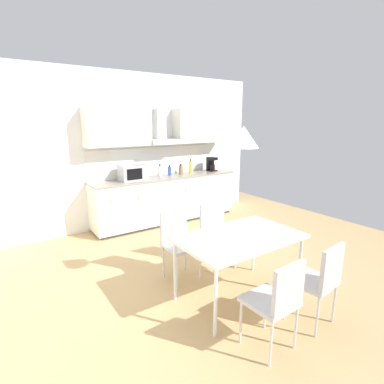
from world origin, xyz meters
name	(u,v)px	position (x,y,z in m)	size (l,w,h in m)	color
ground_plane	(200,279)	(0.00, 0.00, -0.01)	(7.58, 7.61, 0.02)	tan
wall_back	(120,151)	(0.00, 2.59, 1.44)	(6.07, 0.10, 2.87)	white
kitchen_counter	(167,199)	(0.79, 2.24, 0.47)	(3.00, 0.62, 0.92)	#333333
backsplash_tile	(159,161)	(0.79, 2.53, 1.20)	(2.98, 0.02, 0.55)	silver
upper_wall_cabinets	(162,127)	(0.79, 2.37, 1.87)	(2.98, 0.40, 0.68)	silver
microwave	(133,173)	(0.09, 2.24, 1.06)	(0.48, 0.35, 0.28)	#ADADB2
coffee_maker	(211,164)	(1.93, 2.27, 1.07)	(0.18, 0.19, 0.30)	black
bottle_white	(160,171)	(0.67, 2.27, 1.03)	(0.07, 0.07, 0.25)	white
bottle_yellow	(191,167)	(1.36, 2.23, 1.06)	(0.06, 0.06, 0.31)	yellow
bottle_brown	(181,170)	(1.15, 2.28, 1.02)	(0.08, 0.08, 0.21)	brown
bottle_blue	(170,171)	(0.89, 2.29, 1.01)	(0.07, 0.07, 0.21)	blue
dining_table	(239,240)	(0.10, -0.58, 0.71)	(1.36, 0.84, 0.76)	silver
chair_far_right	(216,228)	(0.42, 0.22, 0.53)	(0.44, 0.44, 0.87)	#B2B2B7
chair_near_right	(320,276)	(0.42, -1.38, 0.53)	(0.44, 0.44, 0.87)	#B2B2B7
chair_far_left	(178,238)	(-0.20, 0.22, 0.53)	(0.40, 0.40, 0.87)	#B2B2B7
chair_near_left	(278,297)	(-0.20, -1.38, 0.53)	(0.42, 0.42, 0.87)	#B2B2B7
pendant_lamp	(243,137)	(0.10, -0.58, 1.83)	(0.32, 0.32, 0.22)	silver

